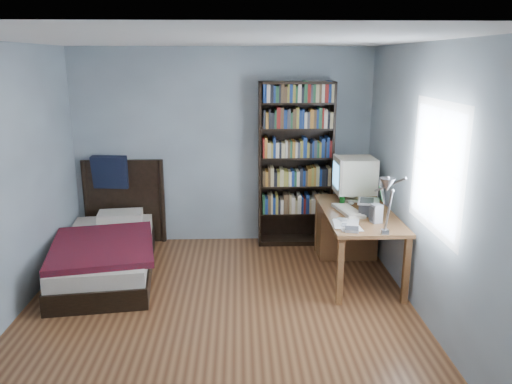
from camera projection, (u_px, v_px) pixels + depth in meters
room at (219, 188)px, 4.38m from camera, size 4.20×4.24×2.50m
desk at (349, 227)px, 5.93m from camera, size 0.75×1.52×0.73m
crt_monitor at (354, 176)px, 5.84m from camera, size 0.46×0.43×0.52m
laptop at (370, 205)px, 5.34m from camera, size 0.36×0.34×0.36m
desk_lamp at (387, 190)px, 4.23m from camera, size 0.26×0.57×0.67m
keyboard at (348, 211)px, 5.43m from camera, size 0.29×0.53×0.05m
speaker at (376, 214)px, 5.07m from camera, size 0.12×0.12×0.19m
soda_can at (342, 201)px, 5.66m from camera, size 0.06×0.06×0.11m
mouse at (351, 203)px, 5.73m from camera, size 0.07×0.12×0.04m
phone_silver at (342, 220)px, 5.14m from camera, size 0.09×0.12×0.02m
phone_grey at (344, 225)px, 4.98m from camera, size 0.07×0.10×0.02m
external_drive at (352, 230)px, 4.84m from camera, size 0.15×0.15×0.03m
bookshelf at (295, 165)px, 6.33m from camera, size 0.94×0.30×2.09m
bed at (109, 248)px, 5.69m from camera, size 1.28×2.12×1.16m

